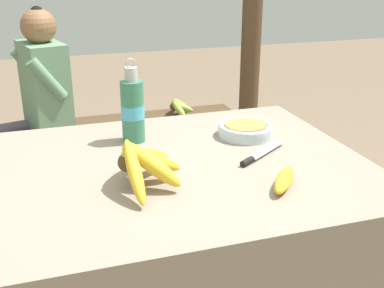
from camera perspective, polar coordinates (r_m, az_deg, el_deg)
name	(u,v)px	position (r m, az deg, el deg)	size (l,w,h in m)	color
market_counter	(179,269)	(1.68, -1.50, -14.61)	(1.16, 0.93, 0.78)	gray
banana_bunch_ripe	(143,161)	(1.33, -5.88, -2.01)	(0.19, 0.31, 0.15)	#4C381E
serving_bowl	(245,129)	(1.72, 6.34, 1.76)	(0.19, 0.19, 0.05)	silver
water_bottle	(133,110)	(1.65, -7.05, 4.07)	(0.08, 0.08, 0.29)	#337556
loose_banana_front	(284,180)	(1.36, 10.86, -4.19)	(0.14, 0.16, 0.04)	gold
knife	(257,156)	(1.53, 7.70, -1.40)	(0.21, 0.16, 0.02)	#BCBCC1
wooden_bench	(97,134)	(2.98, -11.16, 1.17)	(1.76, 0.32, 0.44)	#4C3823
seated_vendor	(38,95)	(2.84, -17.79, 5.60)	(0.46, 0.43, 1.13)	#564C60
banana_bunch_green	(179,106)	(3.03, -1.61, 4.48)	(0.16, 0.27, 0.12)	#4C381E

